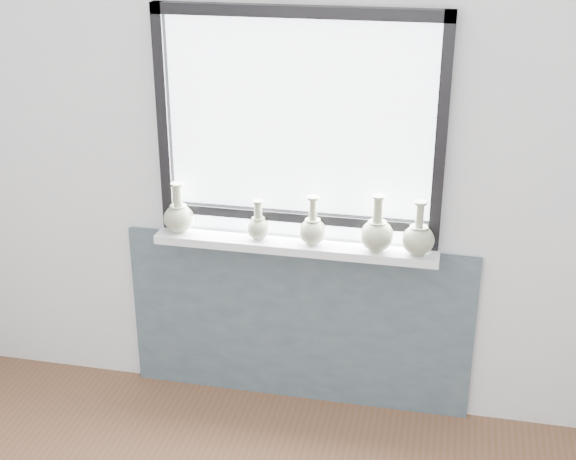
% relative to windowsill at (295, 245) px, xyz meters
% --- Properties ---
extents(back_wall, '(3.60, 0.02, 2.60)m').
position_rel_windowsill_xyz_m(back_wall, '(0.00, 0.10, 0.42)').
color(back_wall, silver).
rests_on(back_wall, ground).
extents(apron_panel, '(1.70, 0.03, 0.86)m').
position_rel_windowsill_xyz_m(apron_panel, '(0.00, 0.07, -0.45)').
color(apron_panel, '#4D5B66').
rests_on(apron_panel, ground).
extents(windowsill, '(1.32, 0.18, 0.04)m').
position_rel_windowsill_xyz_m(windowsill, '(0.00, 0.00, 0.00)').
color(windowsill, white).
rests_on(windowsill, apron_panel).
extents(window, '(1.30, 0.06, 1.05)m').
position_rel_windowsill_xyz_m(window, '(0.00, 0.06, 0.56)').
color(window, black).
rests_on(window, windowsill).
extents(vase_a, '(0.14, 0.14, 0.24)m').
position_rel_windowsill_xyz_m(vase_a, '(-0.56, -0.01, 0.10)').
color(vase_a, '#959D7E').
rests_on(vase_a, windowsill).
extents(vase_b, '(0.11, 0.11, 0.19)m').
position_rel_windowsill_xyz_m(vase_b, '(-0.17, -0.01, 0.08)').
color(vase_b, '#959D7E').
rests_on(vase_b, windowsill).
extents(vase_c, '(0.13, 0.13, 0.23)m').
position_rel_windowsill_xyz_m(vase_c, '(0.08, -0.01, 0.09)').
color(vase_c, '#959D7E').
rests_on(vase_c, windowsill).
extents(vase_d, '(0.15, 0.15, 0.26)m').
position_rel_windowsill_xyz_m(vase_d, '(0.38, -0.02, 0.10)').
color(vase_d, '#959D7E').
rests_on(vase_d, windowsill).
extents(vase_e, '(0.15, 0.15, 0.25)m').
position_rel_windowsill_xyz_m(vase_e, '(0.56, -0.03, 0.10)').
color(vase_e, '#959D7E').
rests_on(vase_e, windowsill).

